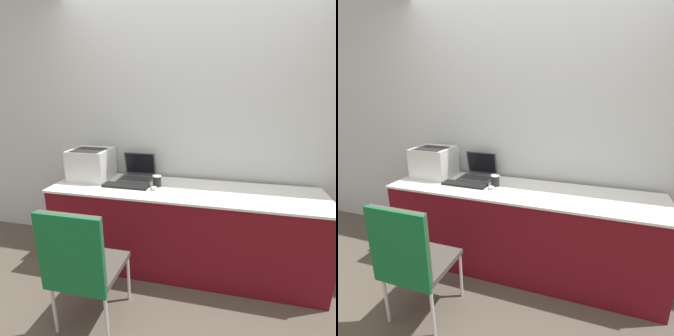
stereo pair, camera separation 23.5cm
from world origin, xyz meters
TOP-DOWN VIEW (x-y plane):
  - ground_plane at (0.00, 0.00)m, footprint 14.00×14.00m
  - wall_back at (0.00, 0.68)m, footprint 8.00×0.05m
  - table at (0.00, 0.30)m, footprint 2.44×0.63m
  - printer at (-0.95, 0.39)m, footprint 0.38×0.35m
  - laptop_left at (-0.50, 0.50)m, footprint 0.33×0.29m
  - external_keyboard at (-0.53, 0.25)m, footprint 0.43×0.12m
  - coffee_cup at (-0.25, 0.32)m, footprint 0.08×0.08m
  - mouse at (-0.26, 0.23)m, footprint 0.06×0.06m
  - chair at (-0.54, -0.55)m, footprint 0.45×0.46m

SIDE VIEW (x-z plane):
  - ground_plane at x=0.00m, z-range 0.00..0.00m
  - table at x=0.00m, z-range 0.00..0.80m
  - chair at x=-0.54m, z-range 0.09..1.04m
  - external_keyboard at x=-0.53m, z-range 0.80..0.82m
  - mouse at x=-0.26m, z-range 0.80..0.83m
  - coffee_cup at x=-0.25m, z-range 0.80..0.90m
  - laptop_left at x=-0.50m, z-range 0.73..0.97m
  - printer at x=-0.95m, z-range 0.81..1.11m
  - wall_back at x=0.00m, z-range 0.00..2.60m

